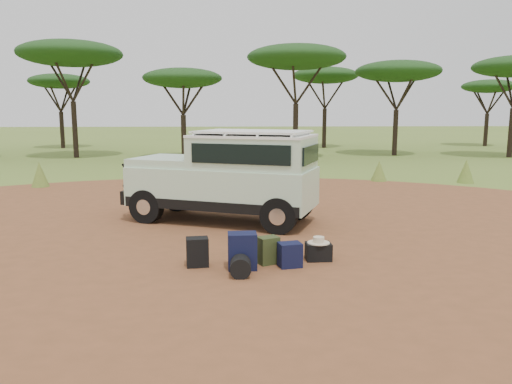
{
  "coord_description": "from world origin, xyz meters",
  "views": [
    {
      "loc": [
        0.54,
        -8.94,
        2.62
      ],
      "look_at": [
        1.03,
        0.81,
        1.0
      ],
      "focal_mm": 35.0,
      "sensor_mm": 36.0,
      "label": 1
    }
  ],
  "objects_px": {
    "backpack_navy": "(242,251)",
    "hard_case": "(318,252)",
    "safari_vehicle": "(228,178)",
    "backpack_olive": "(268,250)",
    "backpack_black": "(197,252)",
    "duffel_navy": "(290,255)"
  },
  "relations": [
    {
      "from": "backpack_navy",
      "to": "hard_case",
      "type": "relative_size",
      "value": 1.4
    },
    {
      "from": "safari_vehicle",
      "to": "backpack_olive",
      "type": "relative_size",
      "value": 9.86
    },
    {
      "from": "backpack_black",
      "to": "backpack_olive",
      "type": "distance_m",
      "value": 1.2
    },
    {
      "from": "backpack_black",
      "to": "duffel_navy",
      "type": "xyz_separation_m",
      "value": [
        1.55,
        -0.11,
        -0.04
      ]
    },
    {
      "from": "backpack_navy",
      "to": "safari_vehicle",
      "type": "bearing_deg",
      "value": 91.97
    },
    {
      "from": "safari_vehicle",
      "to": "backpack_olive",
      "type": "height_order",
      "value": "safari_vehicle"
    },
    {
      "from": "backpack_black",
      "to": "backpack_olive",
      "type": "relative_size",
      "value": 1.04
    },
    {
      "from": "backpack_navy",
      "to": "backpack_olive",
      "type": "distance_m",
      "value": 0.52
    },
    {
      "from": "backpack_olive",
      "to": "hard_case",
      "type": "relative_size",
      "value": 1.08
    },
    {
      "from": "backpack_navy",
      "to": "hard_case",
      "type": "height_order",
      "value": "backpack_navy"
    },
    {
      "from": "safari_vehicle",
      "to": "backpack_olive",
      "type": "bearing_deg",
      "value": -56.49
    },
    {
      "from": "backpack_navy",
      "to": "backpack_olive",
      "type": "bearing_deg",
      "value": 28.47
    },
    {
      "from": "safari_vehicle",
      "to": "duffel_navy",
      "type": "xyz_separation_m",
      "value": [
        1.04,
        -3.52,
        -0.83
      ]
    },
    {
      "from": "backpack_olive",
      "to": "safari_vehicle",
      "type": "bearing_deg",
      "value": 76.63
    },
    {
      "from": "backpack_black",
      "to": "backpack_navy",
      "type": "bearing_deg",
      "value": -20.78
    },
    {
      "from": "backpack_navy",
      "to": "duffel_navy",
      "type": "relative_size",
      "value": 1.47
    },
    {
      "from": "safari_vehicle",
      "to": "backpack_navy",
      "type": "height_order",
      "value": "safari_vehicle"
    },
    {
      "from": "backpack_black",
      "to": "duffel_navy",
      "type": "bearing_deg",
      "value": -11.39
    },
    {
      "from": "safari_vehicle",
      "to": "duffel_navy",
      "type": "bearing_deg",
      "value": -51.7
    },
    {
      "from": "duffel_navy",
      "to": "backpack_olive",
      "type": "bearing_deg",
      "value": 139.43
    },
    {
      "from": "backpack_navy",
      "to": "hard_case",
      "type": "bearing_deg",
      "value": 15.54
    },
    {
      "from": "safari_vehicle",
      "to": "hard_case",
      "type": "distance_m",
      "value": 3.65
    }
  ]
}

